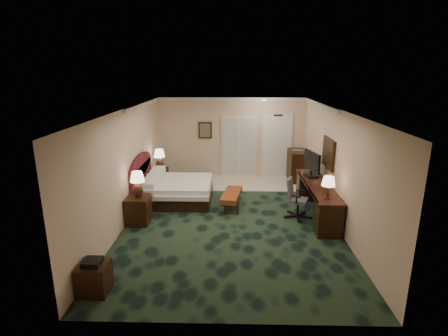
{
  "coord_description": "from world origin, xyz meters",
  "views": [
    {
      "loc": [
        0.04,
        -8.03,
        3.56
      ],
      "look_at": [
        -0.18,
        0.6,
        1.14
      ],
      "focal_mm": 28.0,
      "sensor_mm": 36.0,
      "label": 1
    }
  ],
  "objects_px": {
    "desk_chair": "(298,199)",
    "minibar": "(297,166)",
    "bed": "(178,191)",
    "lamp_far": "(160,159)",
    "desk": "(317,200)",
    "side_table": "(94,278)",
    "nightstand_near": "(138,210)",
    "tv": "(312,164)",
    "nightstand_far": "(160,178)",
    "lamp_near": "(138,185)",
    "bed_bench": "(232,200)"
  },
  "relations": [
    {
      "from": "nightstand_near",
      "to": "minibar",
      "type": "xyz_separation_m",
      "value": [
        4.4,
        3.48,
        0.18
      ]
    },
    {
      "from": "side_table",
      "to": "minibar",
      "type": "relative_size",
      "value": 0.51
    },
    {
      "from": "desk_chair",
      "to": "lamp_far",
      "type": "bearing_deg",
      "value": 172.69
    },
    {
      "from": "nightstand_near",
      "to": "bed_bench",
      "type": "xyz_separation_m",
      "value": [
        2.24,
        1.07,
        -0.13
      ]
    },
    {
      "from": "tv",
      "to": "nightstand_far",
      "type": "bearing_deg",
      "value": 150.22
    },
    {
      "from": "lamp_far",
      "to": "side_table",
      "type": "xyz_separation_m",
      "value": [
        -0.02,
        -5.39,
        -0.66
      ]
    },
    {
      "from": "bed",
      "to": "lamp_far",
      "type": "distance_m",
      "value": 1.48
    },
    {
      "from": "bed",
      "to": "desk_chair",
      "type": "distance_m",
      "value": 3.35
    },
    {
      "from": "nightstand_near",
      "to": "desk_chair",
      "type": "bearing_deg",
      "value": 6.1
    },
    {
      "from": "nightstand_near",
      "to": "side_table",
      "type": "bearing_deg",
      "value": -90.3
    },
    {
      "from": "lamp_far",
      "to": "lamp_near",
      "type": "bearing_deg",
      "value": -89.38
    },
    {
      "from": "side_table",
      "to": "desk_chair",
      "type": "bearing_deg",
      "value": 39.02
    },
    {
      "from": "nightstand_far",
      "to": "desk",
      "type": "xyz_separation_m",
      "value": [
        4.42,
        -2.07,
        0.11
      ]
    },
    {
      "from": "bed",
      "to": "desk",
      "type": "xyz_separation_m",
      "value": [
        3.66,
        -0.91,
        0.11
      ]
    },
    {
      "from": "lamp_near",
      "to": "desk_chair",
      "type": "height_order",
      "value": "lamp_near"
    },
    {
      "from": "desk_chair",
      "to": "minibar",
      "type": "distance_m",
      "value": 3.11
    },
    {
      "from": "nightstand_far",
      "to": "lamp_near",
      "type": "xyz_separation_m",
      "value": [
        0.06,
        -2.69,
        0.68
      ]
    },
    {
      "from": "nightstand_far",
      "to": "minibar",
      "type": "height_order",
      "value": "minibar"
    },
    {
      "from": "nightstand_near",
      "to": "nightstand_far",
      "type": "distance_m",
      "value": 2.67
    },
    {
      "from": "nightstand_near",
      "to": "lamp_far",
      "type": "bearing_deg",
      "value": 89.93
    },
    {
      "from": "nightstand_near",
      "to": "bed_bench",
      "type": "height_order",
      "value": "nightstand_near"
    },
    {
      "from": "lamp_near",
      "to": "desk",
      "type": "height_order",
      "value": "lamp_near"
    },
    {
      "from": "nightstand_near",
      "to": "nightstand_far",
      "type": "height_order",
      "value": "nightstand_near"
    },
    {
      "from": "bed",
      "to": "lamp_near",
      "type": "distance_m",
      "value": 1.82
    },
    {
      "from": "desk_chair",
      "to": "minibar",
      "type": "bearing_deg",
      "value": 103.08
    },
    {
      "from": "nightstand_far",
      "to": "desk_chair",
      "type": "height_order",
      "value": "desk_chair"
    },
    {
      "from": "side_table",
      "to": "nightstand_far",
      "type": "bearing_deg",
      "value": 90.12
    },
    {
      "from": "desk",
      "to": "side_table",
      "type": "bearing_deg",
      "value": -142.72
    },
    {
      "from": "desk",
      "to": "tv",
      "type": "height_order",
      "value": "tv"
    },
    {
      "from": "minibar",
      "to": "lamp_far",
      "type": "bearing_deg",
      "value": -169.06
    },
    {
      "from": "desk",
      "to": "desk_chair",
      "type": "bearing_deg",
      "value": -159.54
    },
    {
      "from": "bed",
      "to": "desk",
      "type": "distance_m",
      "value": 3.77
    },
    {
      "from": "lamp_far",
      "to": "desk",
      "type": "height_order",
      "value": "lamp_far"
    },
    {
      "from": "lamp_near",
      "to": "minibar",
      "type": "bearing_deg",
      "value": 38.75
    },
    {
      "from": "desk",
      "to": "tv",
      "type": "relative_size",
      "value": 3.2
    },
    {
      "from": "bed_bench",
      "to": "lamp_near",
      "type": "bearing_deg",
      "value": -143.92
    },
    {
      "from": "desk",
      "to": "minibar",
      "type": "bearing_deg",
      "value": 89.92
    },
    {
      "from": "side_table",
      "to": "tv",
      "type": "bearing_deg",
      "value": 42.79
    },
    {
      "from": "nightstand_near",
      "to": "nightstand_far",
      "type": "bearing_deg",
      "value": 90.55
    },
    {
      "from": "nightstand_near",
      "to": "tv",
      "type": "bearing_deg",
      "value": 16.67
    },
    {
      "from": "desk",
      "to": "minibar",
      "type": "height_order",
      "value": "minibar"
    },
    {
      "from": "nightstand_far",
      "to": "desk_chair",
      "type": "relative_size",
      "value": 0.6
    },
    {
      "from": "nightstand_far",
      "to": "desk",
      "type": "height_order",
      "value": "desk"
    },
    {
      "from": "desk_chair",
      "to": "minibar",
      "type": "relative_size",
      "value": 0.98
    },
    {
      "from": "bed",
      "to": "nightstand_far",
      "type": "relative_size",
      "value": 3.1
    },
    {
      "from": "lamp_far",
      "to": "desk",
      "type": "distance_m",
      "value": 4.87
    },
    {
      "from": "nightstand_far",
      "to": "desk_chair",
      "type": "xyz_separation_m",
      "value": [
        3.92,
        -2.26,
        0.2
      ]
    },
    {
      "from": "desk",
      "to": "desk_chair",
      "type": "xyz_separation_m",
      "value": [
        -0.5,
        -0.19,
        0.09
      ]
    },
    {
      "from": "bed",
      "to": "lamp_far",
      "type": "xyz_separation_m",
      "value": [
        -0.73,
        1.12,
        0.62
      ]
    },
    {
      "from": "lamp_near",
      "to": "desk_chair",
      "type": "xyz_separation_m",
      "value": [
        3.87,
        0.44,
        -0.48
      ]
    }
  ]
}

